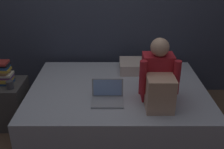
{
  "coord_description": "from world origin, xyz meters",
  "views": [
    {
      "loc": [
        0.14,
        -2.31,
        1.88
      ],
      "look_at": [
        0.15,
        0.1,
        0.75
      ],
      "focal_mm": 42.08,
      "sensor_mm": 36.0,
      "label": 1
    }
  ],
  "objects_px": {
    "nightstand": "(6,104)",
    "person_sitting": "(157,80)",
    "pillow": "(141,66)",
    "laptop": "(107,96)",
    "mug": "(9,85)",
    "book_stack": "(0,73)",
    "bed": "(117,106)"
  },
  "relations": [
    {
      "from": "nightstand",
      "to": "person_sitting",
      "type": "relative_size",
      "value": 0.8
    },
    {
      "from": "person_sitting",
      "to": "pillow",
      "type": "distance_m",
      "value": 0.8
    },
    {
      "from": "laptop",
      "to": "pillow",
      "type": "height_order",
      "value": "laptop"
    },
    {
      "from": "person_sitting",
      "to": "laptop",
      "type": "bearing_deg",
      "value": 177.48
    },
    {
      "from": "mug",
      "to": "nightstand",
      "type": "bearing_deg",
      "value": 137.31
    },
    {
      "from": "laptop",
      "to": "book_stack",
      "type": "bearing_deg",
      "value": 163.94
    },
    {
      "from": "nightstand",
      "to": "person_sitting",
      "type": "distance_m",
      "value": 1.79
    },
    {
      "from": "person_sitting",
      "to": "book_stack",
      "type": "height_order",
      "value": "person_sitting"
    },
    {
      "from": "bed",
      "to": "pillow",
      "type": "xyz_separation_m",
      "value": [
        0.31,
        0.45,
        0.32
      ]
    },
    {
      "from": "laptop",
      "to": "book_stack",
      "type": "distance_m",
      "value": 1.25
    },
    {
      "from": "person_sitting",
      "to": "book_stack",
      "type": "distance_m",
      "value": 1.73
    },
    {
      "from": "bed",
      "to": "pillow",
      "type": "relative_size",
      "value": 3.57
    },
    {
      "from": "laptop",
      "to": "mug",
      "type": "bearing_deg",
      "value": 168.75
    },
    {
      "from": "pillow",
      "to": "mug",
      "type": "bearing_deg",
      "value": -159.97
    },
    {
      "from": "person_sitting",
      "to": "mug",
      "type": "bearing_deg",
      "value": 171.5
    },
    {
      "from": "book_stack",
      "to": "laptop",
      "type": "bearing_deg",
      "value": -16.06
    },
    {
      "from": "nightstand",
      "to": "pillow",
      "type": "bearing_deg",
      "value": 14.62
    },
    {
      "from": "laptop",
      "to": "nightstand",
      "type": "bearing_deg",
      "value": 164.47
    },
    {
      "from": "laptop",
      "to": "mug",
      "type": "relative_size",
      "value": 3.56
    },
    {
      "from": "bed",
      "to": "laptop",
      "type": "bearing_deg",
      "value": -109.98
    },
    {
      "from": "mug",
      "to": "book_stack",
      "type": "bearing_deg",
      "value": 135.2
    },
    {
      "from": "person_sitting",
      "to": "nightstand",
      "type": "bearing_deg",
      "value": 168.2
    },
    {
      "from": "bed",
      "to": "nightstand",
      "type": "height_order",
      "value": "nightstand"
    },
    {
      "from": "person_sitting",
      "to": "pillow",
      "type": "bearing_deg",
      "value": 95.43
    },
    {
      "from": "pillow",
      "to": "mug",
      "type": "height_order",
      "value": "pillow"
    },
    {
      "from": "nightstand",
      "to": "laptop",
      "type": "height_order",
      "value": "laptop"
    },
    {
      "from": "nightstand",
      "to": "mug",
      "type": "relative_size",
      "value": 5.86
    },
    {
      "from": "person_sitting",
      "to": "mug",
      "type": "xyz_separation_m",
      "value": [
        -1.56,
        0.23,
        -0.18
      ]
    },
    {
      "from": "book_stack",
      "to": "bed",
      "type": "bearing_deg",
      "value": -1.83
    },
    {
      "from": "bed",
      "to": "book_stack",
      "type": "height_order",
      "value": "book_stack"
    },
    {
      "from": "laptop",
      "to": "mug",
      "type": "distance_m",
      "value": 1.08
    },
    {
      "from": "pillow",
      "to": "mug",
      "type": "relative_size",
      "value": 6.22
    }
  ]
}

